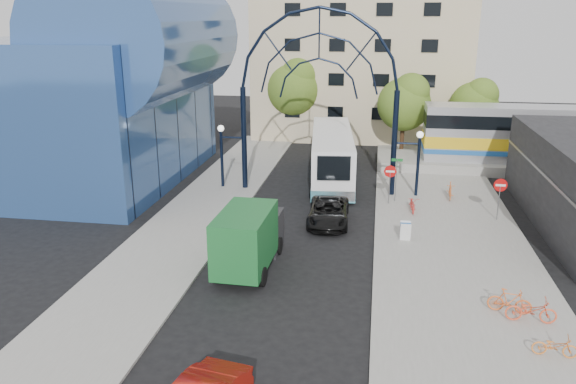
% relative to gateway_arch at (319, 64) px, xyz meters
% --- Properties ---
extents(ground, '(120.00, 120.00, 0.00)m').
position_rel_gateway_arch_xyz_m(ground, '(0.00, -14.00, -8.56)').
color(ground, black).
rests_on(ground, ground).
extents(sidewalk_east, '(8.00, 56.00, 0.12)m').
position_rel_gateway_arch_xyz_m(sidewalk_east, '(8.00, -10.00, -8.50)').
color(sidewalk_east, gray).
rests_on(sidewalk_east, ground).
extents(plaza_west, '(5.00, 50.00, 0.12)m').
position_rel_gateway_arch_xyz_m(plaza_west, '(-6.50, -8.00, -8.50)').
color(plaza_west, gray).
rests_on(plaza_west, ground).
extents(gateway_arch, '(13.64, 0.44, 12.10)m').
position_rel_gateway_arch_xyz_m(gateway_arch, '(0.00, 0.00, 0.00)').
color(gateway_arch, black).
rests_on(gateway_arch, ground).
extents(stop_sign, '(0.80, 0.07, 2.50)m').
position_rel_gateway_arch_xyz_m(stop_sign, '(4.80, -2.00, -6.56)').
color(stop_sign, slate).
rests_on(stop_sign, sidewalk_east).
extents(do_not_enter_sign, '(0.76, 0.07, 2.48)m').
position_rel_gateway_arch_xyz_m(do_not_enter_sign, '(11.00, -4.00, -6.58)').
color(do_not_enter_sign, slate).
rests_on(do_not_enter_sign, sidewalk_east).
extents(street_name_sign, '(0.70, 0.70, 2.80)m').
position_rel_gateway_arch_xyz_m(street_name_sign, '(5.20, -1.40, -6.43)').
color(street_name_sign, slate).
rests_on(street_name_sign, sidewalk_east).
extents(sandwich_board, '(0.55, 0.61, 0.99)m').
position_rel_gateway_arch_xyz_m(sandwich_board, '(5.60, -8.02, -7.81)').
color(sandwich_board, white).
rests_on(sandwich_board, sidewalk_east).
extents(transit_hall, '(16.50, 18.00, 14.50)m').
position_rel_gateway_arch_xyz_m(transit_hall, '(-15.30, 1.00, -1.86)').
color(transit_hall, '#2F5290').
rests_on(transit_hall, ground).
extents(apartment_block, '(20.00, 12.10, 14.00)m').
position_rel_gateway_arch_xyz_m(apartment_block, '(2.00, 20.97, -1.55)').
color(apartment_block, '#CCBA8D').
rests_on(apartment_block, ground).
extents(tree_north_a, '(4.48, 4.48, 7.00)m').
position_rel_gateway_arch_xyz_m(tree_north_a, '(6.12, 11.93, -3.95)').
color(tree_north_a, '#382314').
rests_on(tree_north_a, ground).
extents(tree_north_b, '(5.12, 5.12, 8.00)m').
position_rel_gateway_arch_xyz_m(tree_north_b, '(-3.88, 15.93, -3.29)').
color(tree_north_b, '#382314').
rests_on(tree_north_b, ground).
extents(tree_north_c, '(4.16, 4.16, 6.50)m').
position_rel_gateway_arch_xyz_m(tree_north_c, '(12.12, 13.93, -4.28)').
color(tree_north_c, '#382314').
rests_on(tree_north_c, ground).
extents(city_bus, '(4.08, 12.90, 3.49)m').
position_rel_gateway_arch_xyz_m(city_bus, '(0.68, 3.48, -6.73)').
color(city_bus, white).
rests_on(city_bus, ground).
extents(green_truck, '(2.47, 6.06, 3.03)m').
position_rel_gateway_arch_xyz_m(green_truck, '(-1.84, -12.27, -7.04)').
color(green_truck, black).
rests_on(green_truck, ground).
extents(black_suv, '(2.47, 5.01, 1.37)m').
position_rel_gateway_arch_xyz_m(black_suv, '(1.32, -5.81, -7.87)').
color(black_suv, black).
rests_on(black_suv, ground).
extents(bike_near_a, '(0.72, 1.84, 0.95)m').
position_rel_gateway_arch_xyz_m(bike_near_a, '(6.21, -3.27, -7.96)').
color(bike_near_a, red).
rests_on(bike_near_a, sidewalk_east).
extents(bike_near_b, '(0.61, 1.78, 1.05)m').
position_rel_gateway_arch_xyz_m(bike_near_b, '(8.74, -0.36, -7.91)').
color(bike_near_b, orange).
rests_on(bike_near_b, sidewalk_east).
extents(bike_far_a, '(1.94, 0.74, 1.00)m').
position_rel_gateway_arch_xyz_m(bike_far_a, '(10.08, -15.75, -7.93)').
color(bike_far_a, '#E7532E').
rests_on(bike_far_a, sidewalk_east).
extents(bike_far_b, '(1.76, 0.77, 1.02)m').
position_rel_gateway_arch_xyz_m(bike_far_b, '(9.42, -15.13, -7.93)').
color(bike_far_b, orange).
rests_on(bike_far_b, sidewalk_east).
extents(bike_far_c, '(1.56, 0.64, 0.80)m').
position_rel_gateway_arch_xyz_m(bike_far_c, '(10.34, -18.04, -8.04)').
color(bike_far_c, orange).
rests_on(bike_far_c, sidewalk_east).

